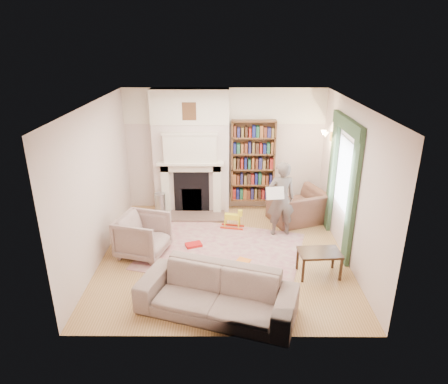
{
  "coord_description": "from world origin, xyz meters",
  "views": [
    {
      "loc": [
        0.04,
        -6.62,
        3.85
      ],
      "look_at": [
        0.0,
        0.25,
        1.15
      ],
      "focal_mm": 32.0,
      "sensor_mm": 36.0,
      "label": 1
    }
  ],
  "objects_px": {
    "bookcase": "(253,161)",
    "man_reading": "(281,199)",
    "coffee_table": "(319,263)",
    "rocking_horse": "(232,219)",
    "paraffin_heater": "(160,205)",
    "armchair_reading": "(297,207)",
    "armchair_left": "(143,235)",
    "sofa": "(217,293)"
  },
  "relations": [
    {
      "from": "bookcase",
      "to": "sofa",
      "type": "xyz_separation_m",
      "value": [
        -0.75,
        -3.85,
        -0.84
      ]
    },
    {
      "from": "armchair_reading",
      "to": "man_reading",
      "type": "xyz_separation_m",
      "value": [
        -0.45,
        -0.6,
        0.42
      ]
    },
    {
      "from": "man_reading",
      "to": "armchair_left",
      "type": "bearing_deg",
      "value": 8.14
    },
    {
      "from": "coffee_table",
      "to": "rocking_horse",
      "type": "distance_m",
      "value": 2.3
    },
    {
      "from": "bookcase",
      "to": "armchair_left",
      "type": "distance_m",
      "value": 3.15
    },
    {
      "from": "armchair_reading",
      "to": "armchair_left",
      "type": "relative_size",
      "value": 1.3
    },
    {
      "from": "paraffin_heater",
      "to": "rocking_horse",
      "type": "xyz_separation_m",
      "value": [
        1.62,
        -0.6,
        -0.06
      ]
    },
    {
      "from": "man_reading",
      "to": "coffee_table",
      "type": "relative_size",
      "value": 2.24
    },
    {
      "from": "coffee_table",
      "to": "rocking_horse",
      "type": "relative_size",
      "value": 1.42
    },
    {
      "from": "armchair_left",
      "to": "man_reading",
      "type": "height_order",
      "value": "man_reading"
    },
    {
      "from": "man_reading",
      "to": "paraffin_heater",
      "type": "xyz_separation_m",
      "value": [
        -2.6,
        0.87,
        -0.51
      ]
    },
    {
      "from": "bookcase",
      "to": "armchair_reading",
      "type": "xyz_separation_m",
      "value": [
        0.94,
        -0.73,
        -0.81
      ]
    },
    {
      "from": "armchair_reading",
      "to": "sofa",
      "type": "height_order",
      "value": "armchair_reading"
    },
    {
      "from": "bookcase",
      "to": "armchair_reading",
      "type": "distance_m",
      "value": 1.44
    },
    {
      "from": "bookcase",
      "to": "man_reading",
      "type": "relative_size",
      "value": 1.18
    },
    {
      "from": "armchair_reading",
      "to": "bookcase",
      "type": "bearing_deg",
      "value": -57.88
    },
    {
      "from": "man_reading",
      "to": "paraffin_heater",
      "type": "height_order",
      "value": "man_reading"
    },
    {
      "from": "sofa",
      "to": "paraffin_heater",
      "type": "xyz_separation_m",
      "value": [
        -1.36,
        3.4,
        -0.06
      ]
    },
    {
      "from": "coffee_table",
      "to": "paraffin_heater",
      "type": "distance_m",
      "value": 3.89
    },
    {
      "from": "sofa",
      "to": "armchair_reading",
      "type": "bearing_deg",
      "value": 79.36
    },
    {
      "from": "armchair_reading",
      "to": "paraffin_heater",
      "type": "xyz_separation_m",
      "value": [
        -3.05,
        0.27,
        -0.09
      ]
    },
    {
      "from": "man_reading",
      "to": "paraffin_heater",
      "type": "relative_size",
      "value": 2.85
    },
    {
      "from": "armchair_reading",
      "to": "paraffin_heater",
      "type": "height_order",
      "value": "armchair_reading"
    },
    {
      "from": "bookcase",
      "to": "coffee_table",
      "type": "height_order",
      "value": "bookcase"
    },
    {
      "from": "man_reading",
      "to": "rocking_horse",
      "type": "bearing_deg",
      "value": -24.63
    },
    {
      "from": "rocking_horse",
      "to": "paraffin_heater",
      "type": "bearing_deg",
      "value": 170.77
    },
    {
      "from": "paraffin_heater",
      "to": "rocking_horse",
      "type": "height_order",
      "value": "paraffin_heater"
    },
    {
      "from": "armchair_left",
      "to": "coffee_table",
      "type": "relative_size",
      "value": 1.22
    },
    {
      "from": "bookcase",
      "to": "armchair_reading",
      "type": "bearing_deg",
      "value": -37.56
    },
    {
      "from": "rocking_horse",
      "to": "bookcase",
      "type": "bearing_deg",
      "value": 76.81
    },
    {
      "from": "armchair_left",
      "to": "rocking_horse",
      "type": "relative_size",
      "value": 1.73
    },
    {
      "from": "bookcase",
      "to": "man_reading",
      "type": "height_order",
      "value": "bookcase"
    },
    {
      "from": "man_reading",
      "to": "sofa",
      "type": "bearing_deg",
      "value": 54.69
    },
    {
      "from": "coffee_table",
      "to": "bookcase",
      "type": "bearing_deg",
      "value": 104.56
    },
    {
      "from": "sofa",
      "to": "man_reading",
      "type": "height_order",
      "value": "man_reading"
    },
    {
      "from": "sofa",
      "to": "rocking_horse",
      "type": "xyz_separation_m",
      "value": [
        0.27,
        2.79,
        -0.12
      ]
    },
    {
      "from": "coffee_table",
      "to": "rocking_horse",
      "type": "xyz_separation_m",
      "value": [
        -1.45,
        1.78,
        -0.01
      ]
    },
    {
      "from": "sofa",
      "to": "rocking_horse",
      "type": "distance_m",
      "value": 2.81
    },
    {
      "from": "armchair_reading",
      "to": "coffee_table",
      "type": "height_order",
      "value": "armchair_reading"
    },
    {
      "from": "sofa",
      "to": "coffee_table",
      "type": "xyz_separation_m",
      "value": [
        1.72,
        1.01,
        -0.11
      ]
    },
    {
      "from": "sofa",
      "to": "paraffin_heater",
      "type": "relative_size",
      "value": 4.19
    },
    {
      "from": "coffee_table",
      "to": "rocking_horse",
      "type": "height_order",
      "value": "coffee_table"
    }
  ]
}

